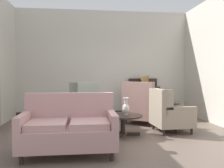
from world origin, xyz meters
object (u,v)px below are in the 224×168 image
object	(u,v)px
coffee_table	(123,119)
sideboard	(144,99)
porcelain_vase	(126,107)
gramophone	(146,80)
armchair_far_left	(141,106)
armchair_back_corner	(78,109)
side_table	(170,114)
armchair_beside_settee	(168,113)
settee	(69,129)

from	to	relation	value
coffee_table	sideboard	xyz separation A→B (m)	(1.08, 2.46, 0.17)
porcelain_vase	gramophone	distance (m)	2.69
armchair_far_left	sideboard	size ratio (longest dim) A/B	0.95
sideboard	coffee_table	bearing A→B (deg)	-113.78
porcelain_vase	armchair_back_corner	distance (m)	1.36
armchair_back_corner	gramophone	bearing A→B (deg)	164.60
porcelain_vase	side_table	size ratio (longest dim) A/B	0.56
gramophone	porcelain_vase	bearing A→B (deg)	-113.93
armchair_far_left	side_table	world-z (taller)	armchair_far_left
porcelain_vase	armchair_far_left	world-z (taller)	armchair_far_left
porcelain_vase	armchair_back_corner	size ratio (longest dim) A/B	0.31
armchair_far_left	coffee_table	bearing A→B (deg)	95.67
side_table	sideboard	bearing A→B (deg)	91.35
coffee_table	armchair_far_left	xyz separation A→B (m)	(0.66, 1.15, 0.11)
sideboard	gramophone	distance (m)	0.62
sideboard	gramophone	xyz separation A→B (m)	(0.04, -0.08, 0.61)
armchair_back_corner	armchair_beside_settee	size ratio (longest dim) A/B	1.22
side_table	gramophone	xyz separation A→B (m)	(-0.01, 2.08, 0.74)
porcelain_vase	armchair_back_corner	bearing A→B (deg)	137.82
armchair_far_left	armchair_beside_settee	distance (m)	1.01
coffee_table	armchair_beside_settee	xyz separation A→B (m)	(1.07, 0.23, 0.06)
armchair_back_corner	gramophone	world-z (taller)	gramophone
porcelain_vase	armchair_beside_settee	size ratio (longest dim) A/B	0.37
coffee_table	settee	distance (m)	1.46
armchair_far_left	armchair_beside_settee	world-z (taller)	armchair_far_left
side_table	sideboard	world-z (taller)	sideboard
armchair_back_corner	armchair_beside_settee	world-z (taller)	armchair_back_corner
armchair_far_left	gramophone	world-z (taller)	gramophone
porcelain_vase	settee	xyz separation A→B (m)	(-1.10, -0.99, -0.19)
porcelain_vase	armchair_beside_settee	world-z (taller)	armchair_beside_settee
armchair_far_left	armchair_back_corner	world-z (taller)	armchair_back_corner
sideboard	armchair_beside_settee	bearing A→B (deg)	-90.32
coffee_table	gramophone	world-z (taller)	gramophone
armchair_beside_settee	side_table	bearing A→B (deg)	-48.07
armchair_back_corner	side_table	distance (m)	2.16
settee	armchair_back_corner	distance (m)	1.90
side_table	porcelain_vase	bearing A→B (deg)	-162.96
sideboard	armchair_back_corner	bearing A→B (deg)	-141.99
coffee_table	armchair_back_corner	size ratio (longest dim) A/B	0.69
porcelain_vase	sideboard	xyz separation A→B (m)	(1.03, 2.50, -0.08)
armchair_back_corner	armchair_beside_settee	bearing A→B (deg)	110.96
porcelain_vase	armchair_far_left	xyz separation A→B (m)	(0.60, 1.19, -0.13)
porcelain_vase	settee	bearing A→B (deg)	-138.22
side_table	settee	bearing A→B (deg)	-148.89
armchair_far_left	armchair_back_corner	xyz separation A→B (m)	(-1.60, -0.28, -0.01)
armchair_back_corner	side_table	size ratio (longest dim) A/B	1.81
armchair_far_left	side_table	distance (m)	0.99
coffee_table	armchair_far_left	world-z (taller)	armchair_far_left
armchair_beside_settee	side_table	world-z (taller)	armchair_beside_settee
armchair_far_left	armchair_beside_settee	size ratio (longest dim) A/B	1.14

